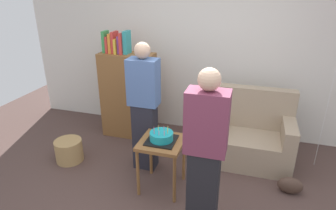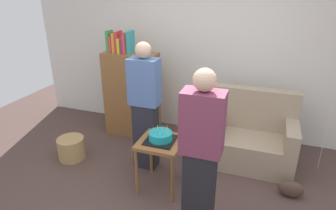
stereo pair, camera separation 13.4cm
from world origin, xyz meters
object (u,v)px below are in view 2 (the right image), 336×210
(couch, at_px, (251,138))
(handbag, at_px, (291,189))
(birthday_cake, at_px, (161,137))
(side_table, at_px, (161,148))
(person_blowing_candles, at_px, (145,107))
(bookshelf, at_px, (132,93))
(wicker_basket, at_px, (71,148))
(person_holding_cake, at_px, (201,156))

(couch, relative_size, handbag, 3.93)
(couch, distance_m, birthday_cake, 1.35)
(side_table, bearing_deg, person_blowing_candles, 133.57)
(bookshelf, distance_m, wicker_basket, 1.18)
(couch, height_order, person_holding_cake, person_holding_cake)
(bookshelf, relative_size, side_table, 2.61)
(bookshelf, distance_m, person_holding_cake, 2.17)
(side_table, distance_m, birthday_cake, 0.15)
(person_blowing_candles, bearing_deg, handbag, 3.73)
(side_table, relative_size, person_holding_cake, 0.38)
(bookshelf, height_order, person_holding_cake, person_holding_cake)
(person_holding_cake, bearing_deg, couch, -96.25)
(bookshelf, xyz_separation_m, person_holding_cake, (1.45, -1.60, 0.15))
(side_table, xyz_separation_m, birthday_cake, (-0.00, -0.00, 0.15))
(bookshelf, xyz_separation_m, person_blowing_candles, (0.56, -0.76, 0.15))
(birthday_cake, bearing_deg, person_blowing_candles, 133.57)
(couch, height_order, handbag, couch)
(couch, distance_m, bookshelf, 1.86)
(side_table, relative_size, wicker_basket, 1.72)
(wicker_basket, xyz_separation_m, handbag, (2.81, 0.15, -0.05))
(bookshelf, relative_size, wicker_basket, 4.50)
(bookshelf, distance_m, handbag, 2.53)
(birthday_cake, xyz_separation_m, person_holding_cake, (0.56, -0.49, 0.16))
(person_blowing_candles, relative_size, handbag, 5.82)
(birthday_cake, xyz_separation_m, handbag, (1.44, 0.32, -0.57))
(bookshelf, relative_size, birthday_cake, 5.06)
(birthday_cake, height_order, person_holding_cake, person_holding_cake)
(bookshelf, distance_m, side_table, 1.43)
(side_table, height_order, person_blowing_candles, person_blowing_candles)
(couch, xyz_separation_m, wicker_basket, (-2.30, -0.75, -0.19))
(side_table, bearing_deg, handbag, 12.46)
(bookshelf, xyz_separation_m, handbag, (2.33, -0.79, -0.59))
(side_table, relative_size, handbag, 2.21)
(birthday_cake, distance_m, wicker_basket, 1.48)
(birthday_cake, distance_m, person_blowing_candles, 0.51)
(person_holding_cake, xyz_separation_m, wicker_basket, (-1.93, 0.66, -0.68))
(wicker_basket, bearing_deg, side_table, -7.07)
(person_holding_cake, xyz_separation_m, handbag, (0.88, 0.81, -0.73))
(birthday_cake, bearing_deg, side_table, 87.38)
(handbag, bearing_deg, bookshelf, 161.20)
(birthday_cake, distance_m, person_holding_cake, 0.76)
(wicker_basket, height_order, handbag, wicker_basket)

